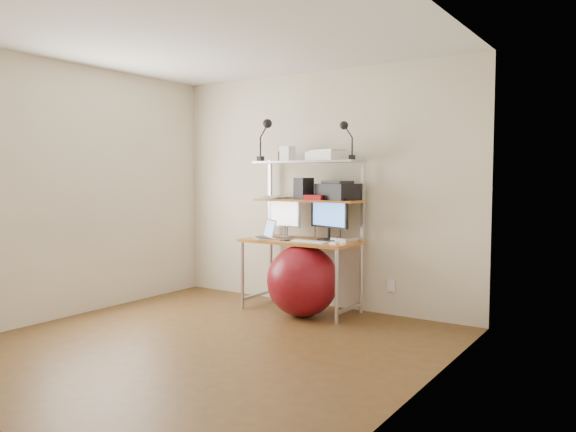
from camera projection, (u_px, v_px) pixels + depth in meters
name	position (u px, v px, depth m)	size (l,w,h in m)	color
room	(206.00, 194.00, 4.52)	(3.60, 3.60, 3.60)	brown
computer_desk	(304.00, 218.00, 5.79)	(1.20, 0.60, 1.57)	#B76A23
wall_outlet	(391.00, 285.00, 5.60)	(0.08, 0.01, 0.12)	white
monitor_silver	(285.00, 216.00, 5.97)	(0.39, 0.14, 0.43)	#AEAEB3
monitor_black	(329.00, 215.00, 5.68)	(0.50, 0.21, 0.52)	black
laptop	(266.00, 235.00, 5.83)	(0.37, 0.36, 0.26)	silver
keyboard	(309.00, 241.00, 5.55)	(0.38, 0.11, 0.01)	white
mouse	(334.00, 243.00, 5.36)	(0.08, 0.05, 0.02)	white
mac_mini	(344.00, 239.00, 5.62)	(0.20, 0.20, 0.04)	silver
phone	(286.00, 240.00, 5.68)	(0.07, 0.12, 0.01)	black
printer	(337.00, 191.00, 5.67)	(0.47, 0.39, 0.19)	black
nas_cube	(304.00, 189.00, 5.84)	(0.15, 0.15, 0.22)	black
red_box	(314.00, 197.00, 5.67)	(0.18, 0.12, 0.05)	red
scanner	(327.00, 155.00, 5.68)	(0.47, 0.38, 0.11)	white
box_white	(288.00, 154.00, 5.91)	(0.13, 0.11, 0.15)	white
box_grey	(284.00, 156.00, 5.98)	(0.10, 0.10, 0.10)	#2B2A2D
clip_lamp_left	(266.00, 130.00, 5.95)	(0.18, 0.10, 0.45)	black
clip_lamp_right	(346.00, 132.00, 5.47)	(0.15, 0.08, 0.38)	black
exercise_ball	(303.00, 281.00, 5.56)	(0.71, 0.71, 0.71)	maroon
paper_stack	(276.00, 197.00, 6.04)	(0.35, 0.40, 0.03)	white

